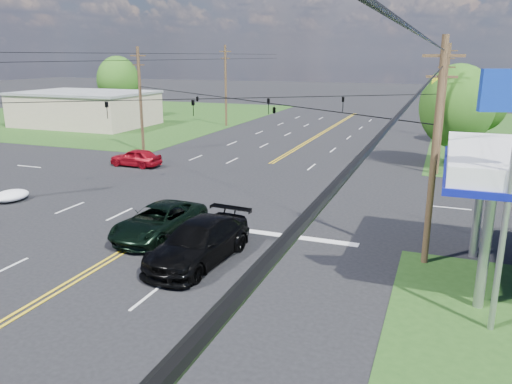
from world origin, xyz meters
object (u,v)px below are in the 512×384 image
at_px(retail_nw, 86,110).
at_px(suv_black, 199,242).
at_px(pole_se, 435,151).
at_px(tree_right_b, 482,103).
at_px(pole_right_far, 446,90).
at_px(tree_far_l, 118,81).
at_px(tree_right_a, 457,106).
at_px(pole_ne, 443,109).
at_px(pole_left_far, 226,85).
at_px(pickup_dkgreen, 159,221).
at_px(pole_nw, 140,99).

xyz_separation_m(retail_nw, suv_black, (33.80, -34.37, -1.10)).
bearing_deg(pole_se, tree_right_b, 83.95).
bearing_deg(pole_se, suv_black, -159.87).
xyz_separation_m(pole_se, pole_right_far, (0.00, 37.00, 0.25)).
height_order(pole_se, tree_far_l, pole_se).
bearing_deg(pole_right_far, tree_right_a, -86.42).
bearing_deg(retail_nw, tree_far_l, 101.31).
distance_m(retail_nw, tree_far_l, 10.69).
bearing_deg(suv_black, tree_far_l, 133.96).
bearing_deg(suv_black, tree_right_a, 72.35).
distance_m(pole_ne, pole_left_far, 32.20).
bearing_deg(suv_black, pole_left_far, 117.65).
bearing_deg(pole_right_far, tree_right_b, -48.81).
distance_m(pole_ne, pickup_dkgreen, 23.32).
bearing_deg(tree_far_l, tree_right_a, -23.50).
relative_size(pole_left_far, tree_far_l, 1.15).
relative_size(pole_nw, suv_black, 1.54).
xyz_separation_m(pickup_dkgreen, suv_black, (3.30, -2.12, 0.10)).
distance_m(retail_nw, pole_ne, 45.02).
relative_size(pole_nw, pickup_dkgreen, 1.66).
height_order(pole_left_far, tree_right_b, pole_left_far).
bearing_deg(pole_se, pole_ne, 90.00).
bearing_deg(pole_left_far, pole_ne, -36.16).
bearing_deg(tree_right_b, pole_right_far, 131.19).
bearing_deg(pole_left_far, pole_right_far, 0.00).
xyz_separation_m(pole_ne, tree_right_a, (1.00, 3.00, -0.05)).
relative_size(pole_se, pole_ne, 1.00).
distance_m(tree_far_l, pickup_dkgreen, 53.49).
relative_size(pole_right_far, pickup_dkgreen, 1.75).
bearing_deg(pole_left_far, pole_se, -54.90).
relative_size(pole_se, tree_right_b, 1.34).
relative_size(pole_nw, tree_right_b, 1.34).
bearing_deg(pole_right_far, tree_far_l, 174.92).
bearing_deg(pickup_dkgreen, tree_right_b, 68.75).
relative_size(tree_right_b, tree_far_l, 0.81).
bearing_deg(pole_se, tree_far_l, 137.66).
bearing_deg(suv_black, retail_nw, 139.58).
distance_m(pole_se, tree_far_l, 60.88).
height_order(pole_ne, pole_right_far, pole_right_far).
xyz_separation_m(pole_ne, suv_black, (-9.20, -21.37, -4.02)).
relative_size(retail_nw, tree_right_b, 2.26).
xyz_separation_m(tree_right_b, suv_black, (-12.70, -36.37, -3.32)).
distance_m(pole_left_far, pole_right_far, 26.00).
relative_size(retail_nw, pickup_dkgreen, 2.80).
bearing_deg(pole_right_far, retail_nw, -172.06).
distance_m(tree_far_l, suv_black, 57.17).
xyz_separation_m(tree_right_b, pickup_dkgreen, (-16.00, -34.25, -3.42)).
bearing_deg(pole_nw, tree_right_b, 26.95).
bearing_deg(pickup_dkgreen, pole_se, 9.52).
relative_size(pole_ne, suv_black, 1.54).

